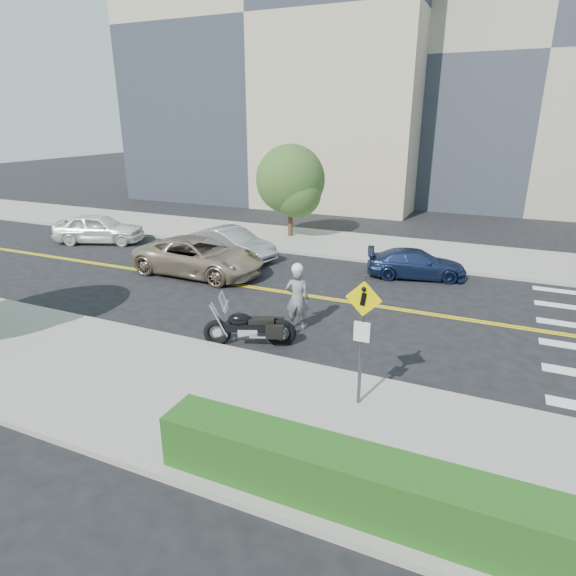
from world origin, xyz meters
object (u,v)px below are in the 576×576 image
(motorcycle, at_px, (250,320))
(parked_car_white, at_px, (99,228))
(parked_car_blue, at_px, (416,264))
(pedestrian_sign, at_px, (362,329))
(suv, at_px, (199,257))
(motorcyclist, at_px, (297,296))
(parked_car_silver, at_px, (232,244))

(motorcycle, relative_size, parked_car_white, 0.57)
(parked_car_blue, bearing_deg, motorcycle, 144.00)
(pedestrian_sign, bearing_deg, motorcycle, 153.16)
(pedestrian_sign, bearing_deg, suv, 141.88)
(motorcycle, relative_size, parked_car_blue, 0.65)
(motorcycle, xyz_separation_m, parked_car_white, (-12.83, 7.45, -0.01))
(motorcyclist, height_order, suv, motorcyclist)
(parked_car_silver, bearing_deg, motorcyclist, -122.51)
(motorcyclist, bearing_deg, motorcycle, 47.82)
(suv, height_order, parked_car_silver, suv)
(motorcyclist, distance_m, suv, 6.77)
(suv, bearing_deg, parked_car_white, 73.82)
(pedestrian_sign, height_order, motorcyclist, pedestrian_sign)
(pedestrian_sign, bearing_deg, parked_car_blue, 92.72)
(suv, relative_size, parked_car_silver, 1.26)
(parked_car_white, bearing_deg, pedestrian_sign, -140.42)
(parked_car_silver, bearing_deg, parked_car_blue, -71.92)
(pedestrian_sign, xyz_separation_m, motorcycle, (-3.74, 1.89, -1.18))
(parked_car_white, height_order, parked_car_silver, parked_car_white)
(suv, distance_m, parked_car_blue, 8.91)
(pedestrian_sign, distance_m, motorcycle, 4.36)
(pedestrian_sign, xyz_separation_m, parked_car_blue, (-0.48, 10.12, -1.39))
(parked_car_silver, bearing_deg, motorcycle, -133.22)
(motorcycle, bearing_deg, suv, 112.77)
(motorcyclist, relative_size, motorcycle, 0.82)
(motorcyclist, xyz_separation_m, parked_car_silver, (-5.77, 5.95, -0.34))
(motorcyclist, relative_size, suv, 0.38)
(motorcycle, height_order, suv, motorcycle)
(suv, bearing_deg, parked_car_blue, -67.56)
(motorcyclist, height_order, parked_car_blue, motorcyclist)
(parked_car_white, xyz_separation_m, parked_car_blue, (16.09, 0.78, -0.19))
(motorcycle, height_order, parked_car_silver, motorcycle)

